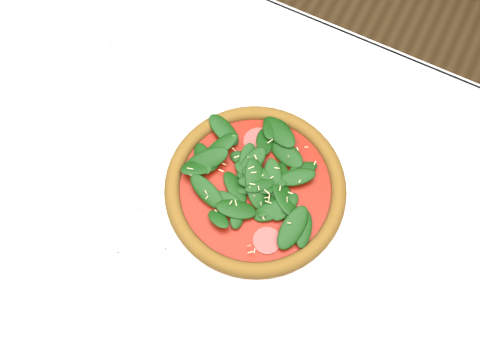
% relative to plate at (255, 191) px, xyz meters
% --- Properties ---
extents(ground, '(6.00, 6.00, 0.00)m').
position_rel_plate_xyz_m(ground, '(-0.06, -0.05, -0.76)').
color(ground, brown).
rests_on(ground, ground).
extents(dining_table, '(1.21, 0.81, 0.75)m').
position_rel_plate_xyz_m(dining_table, '(-0.06, -0.05, -0.11)').
color(dining_table, white).
rests_on(dining_table, ground).
extents(plate, '(0.33, 0.33, 0.01)m').
position_rel_plate_xyz_m(plate, '(0.00, 0.00, 0.00)').
color(plate, white).
rests_on(plate, dining_table).
extents(pizza, '(0.36, 0.36, 0.04)m').
position_rel_plate_xyz_m(pizza, '(0.00, 0.00, 0.02)').
color(pizza, brown).
rests_on(pizza, plate).
extents(napkin, '(0.15, 0.09, 0.01)m').
position_rel_plate_xyz_m(napkin, '(-0.15, -0.15, -0.00)').
color(napkin, white).
rests_on(napkin, dining_table).
extents(fork, '(0.03, 0.14, 0.00)m').
position_rel_plate_xyz_m(fork, '(-0.15, -0.13, 0.01)').
color(fork, silver).
rests_on(fork, napkin).
extents(saucer_far, '(0.14, 0.14, 0.01)m').
position_rel_plate_xyz_m(saucer_far, '(0.26, 0.21, -0.00)').
color(saucer_far, white).
rests_on(saucer_far, dining_table).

